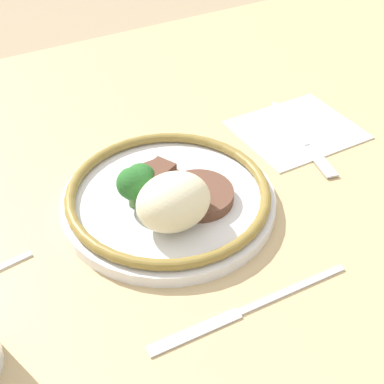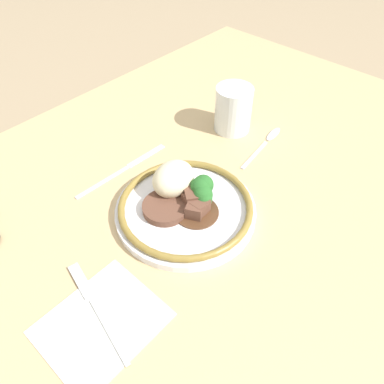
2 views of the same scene
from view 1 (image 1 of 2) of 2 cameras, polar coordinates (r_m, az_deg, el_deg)
ground_plane at (r=0.65m, az=-0.04°, el=-2.57°), size 8.00×8.00×0.00m
dining_table at (r=0.64m, az=-0.04°, el=-1.40°), size 1.45×0.93×0.04m
napkin at (r=0.75m, az=11.09°, el=6.52°), size 0.16×0.14×0.00m
plate at (r=0.60m, az=-2.75°, el=-0.37°), size 0.24×0.24×0.08m
fork at (r=0.72m, az=12.12°, el=5.03°), size 0.05×0.18×0.00m
knife at (r=0.51m, az=5.65°, el=-12.44°), size 0.21×0.02×0.00m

